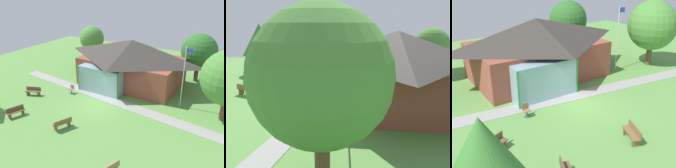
{
  "view_description": "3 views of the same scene",
  "coord_description": "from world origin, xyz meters",
  "views": [
    {
      "loc": [
        11.43,
        -16.62,
        10.7
      ],
      "look_at": [
        -0.29,
        2.73,
        1.09
      ],
      "focal_mm": 39.78,
      "sensor_mm": 36.0,
      "label": 1
    },
    {
      "loc": [
        17.49,
        4.6,
        5.2
      ],
      "look_at": [
        -0.76,
        2.34,
        0.97
      ],
      "focal_mm": 41.57,
      "sensor_mm": 36.0,
      "label": 2
    },
    {
      "loc": [
        -10.23,
        -12.82,
        8.65
      ],
      "look_at": [
        -0.4,
        1.82,
        0.98
      ],
      "focal_mm": 44.14,
      "sensor_mm": 36.0,
      "label": 3
    }
  ],
  "objects": [
    {
      "name": "bench_mid_left",
      "position": [
        -6.84,
        -1.54,
        0.4
      ],
      "size": [
        1.55,
        1.0,
        0.84
      ],
      "rotation": [
        0.0,
        0.0,
        3.55
      ],
      "color": "brown",
      "rests_on": "ground_plane"
    },
    {
      "name": "footpath",
      "position": [
        0.0,
        1.52,
        0.01
      ],
      "size": [
        24.03,
        4.11,
        0.03
      ],
      "primitive_type": "cube",
      "rotation": [
        0.0,
        0.0,
        -0.12
      ],
      "color": "#999993",
      "rests_on": "ground_plane"
    },
    {
      "name": "ground_plane",
      "position": [
        0.0,
        0.0,
        0.0
      ],
      "size": [
        44.0,
        44.0,
        0.0
      ],
      "primitive_type": "plane",
      "color": "#609947"
    },
    {
      "name": "bench_front_center",
      "position": [
        -0.34,
        -4.59,
        0.4
      ],
      "size": [
        0.98,
        1.55,
        0.84
      ],
      "rotation": [
        0.0,
        0.0,
        1.18
      ],
      "color": "brown",
      "rests_on": "ground_plane"
    },
    {
      "name": "tree_east_hedge",
      "position": [
        10.01,
        3.16,
        3.67
      ],
      "size": [
        4.41,
        4.41,
        5.89
      ],
      "color": "brown",
      "rests_on": "ground_plane"
    },
    {
      "name": "pavilion",
      "position": [
        -0.05,
        6.25,
        2.5
      ],
      "size": [
        11.23,
        8.36,
        4.82
      ],
      "color": "brown",
      "rests_on": "ground_plane"
    },
    {
      "name": "patio_chair_west",
      "position": [
        -3.88,
        0.8,
        0.42
      ],
      "size": [
        0.45,
        0.45,
        0.86
      ],
      "rotation": [
        0.0,
        0.0,
        3.11
      ],
      "color": "#8C6B4C",
      "rests_on": "ground_plane"
    },
    {
      "name": "tree_behind_pavilion_right",
      "position": [
        6.0,
        10.62,
        3.43
      ],
      "size": [
        3.88,
        3.88,
        5.39
      ],
      "color": "brown",
      "rests_on": "ground_plane"
    },
    {
      "name": "flagpole",
      "position": [
        6.38,
        3.72,
        3.08
      ],
      "size": [
        0.64,
        0.08,
        5.58
      ],
      "color": "silver",
      "rests_on": "ground_plane"
    }
  ]
}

